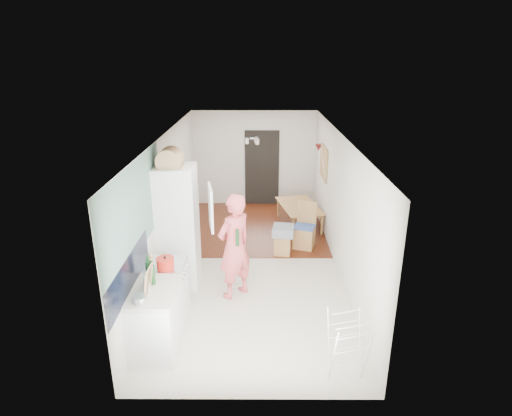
{
  "coord_description": "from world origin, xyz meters",
  "views": [
    {
      "loc": [
        0.09,
        -7.49,
        3.88
      ],
      "look_at": [
        0.06,
        0.2,
        1.07
      ],
      "focal_mm": 30.0,
      "sensor_mm": 36.0,
      "label": 1
    }
  ],
  "objects_px": {
    "dining_table": "(300,217)",
    "dining_chair": "(305,226)",
    "stool": "(282,244)",
    "drying_rack": "(347,346)",
    "person": "(234,237)"
  },
  "relations": [
    {
      "from": "dining_chair",
      "to": "stool",
      "type": "bearing_deg",
      "value": -128.17
    },
    {
      "from": "dining_chair",
      "to": "stool",
      "type": "distance_m",
      "value": 0.63
    },
    {
      "from": "dining_table",
      "to": "dining_chair",
      "type": "bearing_deg",
      "value": 167.11
    },
    {
      "from": "person",
      "to": "stool",
      "type": "relative_size",
      "value": 5.01
    },
    {
      "from": "dining_table",
      "to": "stool",
      "type": "relative_size",
      "value": 2.92
    },
    {
      "from": "stool",
      "to": "drying_rack",
      "type": "height_order",
      "value": "drying_rack"
    },
    {
      "from": "drying_rack",
      "to": "dining_chair",
      "type": "bearing_deg",
      "value": 76.62
    },
    {
      "from": "dining_table",
      "to": "drying_rack",
      "type": "distance_m",
      "value": 4.98
    },
    {
      "from": "person",
      "to": "dining_chair",
      "type": "xyz_separation_m",
      "value": [
        1.35,
        1.89,
        -0.58
      ]
    },
    {
      "from": "dining_table",
      "to": "stool",
      "type": "bearing_deg",
      "value": 150.19
    },
    {
      "from": "person",
      "to": "dining_chair",
      "type": "relative_size",
      "value": 2.2
    },
    {
      "from": "stool",
      "to": "drying_rack",
      "type": "xyz_separation_m",
      "value": [
        0.62,
        -3.45,
        0.2
      ]
    },
    {
      "from": "dining_table",
      "to": "dining_chair",
      "type": "xyz_separation_m",
      "value": [
        -0.02,
        -1.2,
        0.27
      ]
    },
    {
      "from": "person",
      "to": "drying_rack",
      "type": "height_order",
      "value": "person"
    },
    {
      "from": "dining_table",
      "to": "dining_chair",
      "type": "relative_size",
      "value": 1.28
    }
  ]
}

